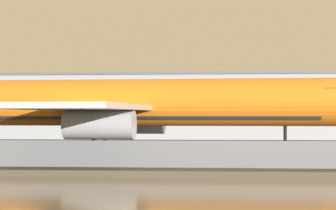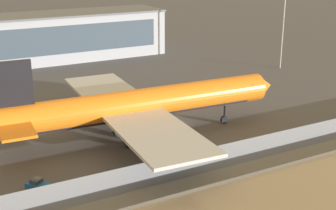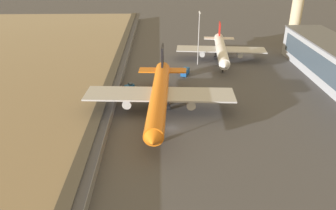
{
  "view_description": "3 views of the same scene",
  "coord_description": "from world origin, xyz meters",
  "views": [
    {
      "loc": [
        1.23,
        -68.09,
        4.42
      ],
      "look_at": [
        -4.16,
        -2.86,
        5.47
      ],
      "focal_mm": 70.0,
      "sensor_mm": 36.0,
      "label": 1
    },
    {
      "loc": [
        -37.42,
        -65.66,
        28.57
      ],
      "look_at": [
        -1.48,
        0.27,
        3.53
      ],
      "focal_mm": 50.0,
      "sensor_mm": 36.0,
      "label": 2
    },
    {
      "loc": [
        74.51,
        -2.58,
        43.22
      ],
      "look_at": [
        -9.0,
        -0.49,
        2.3
      ],
      "focal_mm": 35.0,
      "sensor_mm": 36.0,
      "label": 3
    }
  ],
  "objects": [
    {
      "name": "ground_plane",
      "position": [
        0.0,
        0.0,
        0.0
      ],
      "size": [
        500.0,
        500.0,
        0.0
      ],
      "primitive_type": "plane",
      "color": "#4C4C51"
    },
    {
      "name": "shoreline_seawall",
      "position": [
        0.0,
        -20.5,
        0.25
      ],
      "size": [
        320.0,
        3.0,
        0.5
      ],
      "color": "#474238",
      "rests_on": "ground"
    },
    {
      "name": "perimeter_fence",
      "position": [
        0.0,
        -16.0,
        1.2
      ],
      "size": [
        280.0,
        0.1,
        2.41
      ],
      "color": "slate",
      "rests_on": "ground"
    },
    {
      "name": "cargo_jet_orange",
      "position": [
        -8.75,
        -2.91,
        5.53
      ],
      "size": [
        49.8,
        42.75,
        14.49
      ],
      "color": "orange",
      "rests_on": "ground"
    },
    {
      "name": "terminal_building",
      "position": [
        -19.57,
        58.63,
        6.27
      ],
      "size": [
        90.21,
        15.5,
        12.51
      ],
      "color": "#9EA3AD",
      "rests_on": "ground"
    }
  ]
}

